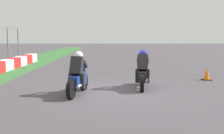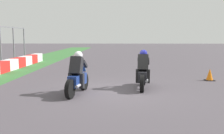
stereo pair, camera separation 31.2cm
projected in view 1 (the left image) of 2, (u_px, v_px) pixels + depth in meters
name	position (u px, v px, depth m)	size (l,w,h in m)	color
ground_plane	(114.00, 91.00, 9.37)	(120.00, 120.00, 0.00)	#4B454B
rider_lane_a	(143.00, 72.00, 9.80)	(2.04, 0.59, 1.51)	black
rider_lane_b	(78.00, 77.00, 8.74)	(2.03, 0.62, 1.51)	black
traffic_cone	(207.00, 74.00, 11.67)	(0.40, 0.40, 0.56)	black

